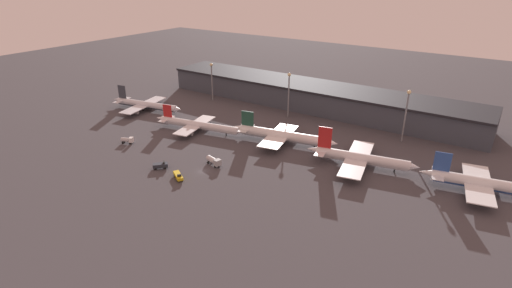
{
  "coord_description": "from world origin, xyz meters",
  "views": [
    {
      "loc": [
        93.73,
        -102.61,
        72.08
      ],
      "look_at": [
        10.01,
        22.02,
        6.0
      ],
      "focal_mm": 28.0,
      "sensor_mm": 36.0,
      "label": 1
    }
  ],
  "objects": [
    {
      "name": "ground",
      "position": [
        0.0,
        0.0,
        0.0
      ],
      "size": [
        600.0,
        600.0,
        0.0
      ],
      "primitive_type": "plane",
      "color": "#423F44"
    },
    {
      "name": "terminal_building",
      "position": [
        0.0,
        94.15,
        6.66
      ],
      "size": [
        181.75,
        28.08,
        13.25
      ],
      "color": "#3D424C",
      "rests_on": "ground"
    },
    {
      "name": "airplane_0",
      "position": [
        -74.4,
        38.2,
        3.14
      ],
      "size": [
        45.1,
        33.38,
        12.5
      ],
      "rotation": [
        0.0,
        0.0,
        0.19
      ],
      "color": "silver",
      "rests_on": "ground"
    },
    {
      "name": "airplane_1",
      "position": [
        -29.64,
        30.82,
        3.02
      ],
      "size": [
        48.23,
        28.89,
        11.09
      ],
      "rotation": [
        0.0,
        0.0,
        0.19
      ],
      "color": "silver",
      "rests_on": "ground"
    },
    {
      "name": "airplane_2",
      "position": [
        11.77,
        40.41,
        3.76
      ],
      "size": [
        49.59,
        30.86,
        12.94
      ],
      "rotation": [
        0.0,
        0.0,
        0.19
      ],
      "color": "white",
      "rests_on": "ground"
    },
    {
      "name": "airplane_3",
      "position": [
        48.85,
        38.06,
        3.5
      ],
      "size": [
        43.85,
        36.69,
        14.47
      ],
      "rotation": [
        0.0,
        0.0,
        0.19
      ],
      "color": "silver",
      "rests_on": "ground"
    },
    {
      "name": "airplane_4",
      "position": [
        91.38,
        42.22,
        3.61
      ],
      "size": [
        41.78,
        31.84,
        12.94
      ],
      "rotation": [
        0.0,
        0.0,
        0.19
      ],
      "color": "white",
      "rests_on": "ground"
    },
    {
      "name": "service_vehicle_0",
      "position": [
        -3.72,
        -9.66,
        1.22
      ],
      "size": [
        7.18,
        5.55,
        2.58
      ],
      "rotation": [
        0.0,
        0.0,
        -0.55
      ],
      "color": "gold",
      "rests_on": "ground"
    },
    {
      "name": "service_vehicle_1",
      "position": [
        -0.06,
        6.67,
        1.82
      ],
      "size": [
        7.65,
        4.1,
        3.2
      ],
      "rotation": [
        0.0,
        0.0,
        -0.25
      ],
      "color": "#9EA3A8",
      "rests_on": "ground"
    },
    {
      "name": "service_vehicle_2",
      "position": [
        -46.06,
        1.75,
        1.64
      ],
      "size": [
        5.82,
        4.09,
        2.96
      ],
      "rotation": [
        0.0,
        0.0,
        0.42
      ],
      "color": "white",
      "rests_on": "ground"
    },
    {
      "name": "service_vehicle_3",
      "position": [
        -15.44,
        -7.42,
        1.4
      ],
      "size": [
        5.81,
        5.84,
        2.95
      ],
      "rotation": [
        0.0,
        0.0,
        0.79
      ],
      "color": "#282D38",
      "rests_on": "ground"
    },
    {
      "name": "lamp_post_0",
      "position": [
        -55.26,
        72.83,
        14.41
      ],
      "size": [
        1.8,
        1.8,
        22.31
      ],
      "color": "slate",
      "rests_on": "ground"
    },
    {
      "name": "lamp_post_1",
      "position": [
        -3.7,
        72.83,
        15.11
      ],
      "size": [
        1.8,
        1.8,
        23.57
      ],
      "color": "slate",
      "rests_on": "ground"
    },
    {
      "name": "lamp_post_2",
      "position": [
        55.76,
        72.83,
        15.4
      ],
      "size": [
        1.8,
        1.8,
        24.1
      ],
      "color": "slate",
      "rests_on": "ground"
    }
  ]
}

